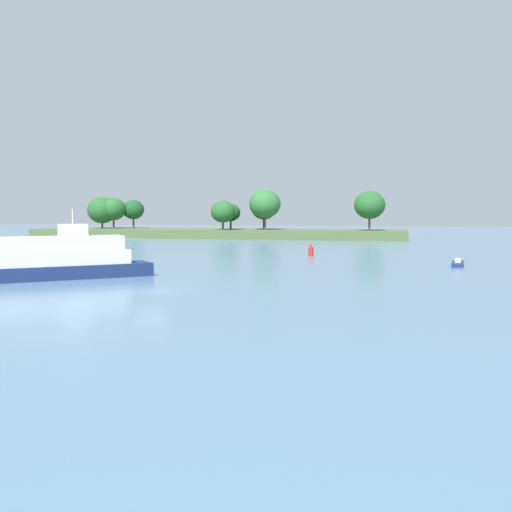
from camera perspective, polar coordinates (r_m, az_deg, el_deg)
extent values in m
plane|color=slate|center=(47.59, -9.76, -3.26)|extent=(400.00, 400.00, 0.00)
cube|color=#4C6038|center=(139.92, -3.74, 2.12)|extent=(85.36, 17.40, 1.90)
cylinder|color=#513823|center=(150.95, -14.16, 2.82)|extent=(0.44, 0.44, 1.56)
ellipsoid|color=#235B28|center=(150.91, -14.18, 4.16)|extent=(6.91, 6.91, 6.22)
cylinder|color=#513823|center=(150.19, -13.15, 2.96)|extent=(0.44, 0.44, 2.23)
ellipsoid|color=#235B28|center=(150.15, -13.18, 4.29)|extent=(5.94, 5.94, 5.35)
cylinder|color=#513823|center=(151.34, -11.37, 3.03)|extent=(0.44, 0.44, 2.41)
ellipsoid|color=#194C23|center=(151.31, -11.39, 4.28)|extent=(5.24, 5.24, 4.71)
cylinder|color=#513823|center=(134.98, -3.11, 2.85)|extent=(0.44, 0.44, 1.87)
ellipsoid|color=#235B28|center=(134.94, -3.12, 4.16)|extent=(5.38, 5.38, 4.84)
cylinder|color=#513823|center=(139.24, -2.38, 2.93)|extent=(0.44, 0.44, 2.04)
ellipsoid|color=#194C23|center=(139.20, -2.38, 4.08)|extent=(4.40, 4.40, 3.96)
cylinder|color=#513823|center=(139.11, 0.73, 3.03)|extent=(0.44, 0.44, 2.52)
ellipsoid|color=#194C23|center=(139.08, 0.73, 4.49)|extent=(5.69, 5.69, 5.12)
cylinder|color=#513823|center=(135.91, 0.83, 3.09)|extent=(0.44, 0.44, 2.92)
ellipsoid|color=#2D6B33|center=(135.88, 0.84, 4.88)|extent=(6.98, 6.98, 6.29)
cylinder|color=#513823|center=(131.58, 10.54, 2.95)|extent=(0.44, 0.44, 2.82)
ellipsoid|color=#235B28|center=(131.55, 10.57, 4.71)|extent=(6.55, 6.55, 5.90)
cube|color=navy|center=(72.12, 18.34, -0.71)|extent=(1.80, 5.54, 0.37)
cube|color=white|center=(71.68, 18.34, -0.39)|extent=(0.68, 0.56, 0.50)
cube|color=black|center=(74.97, 18.38, -0.46)|extent=(0.35, 0.31, 0.56)
cube|color=navy|center=(58.11, -18.92, -1.45)|extent=(16.53, 15.23, 1.24)
cube|color=white|center=(58.01, -18.95, -0.20)|extent=(13.07, 12.08, 1.30)
cube|color=white|center=(57.99, -18.59, 1.09)|extent=(11.36, 10.50, 1.30)
cube|color=white|center=(58.28, -16.73, 2.33)|extent=(2.92, 2.86, 1.10)
cylinder|color=silver|center=(58.26, -16.76, 3.56)|extent=(0.10, 0.10, 1.40)
cylinder|color=red|center=(82.92, 5.15, 0.40)|extent=(0.70, 0.70, 1.20)
cone|color=red|center=(82.87, 5.15, 1.05)|extent=(0.49, 0.49, 0.70)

